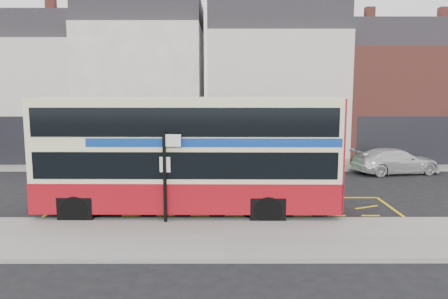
{
  "coord_description": "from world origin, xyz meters",
  "views": [
    {
      "loc": [
        -0.02,
        -16.15,
        4.97
      ],
      "look_at": [
        0.02,
        2.0,
        2.39
      ],
      "focal_mm": 35.0,
      "sensor_mm": 36.0,
      "label": 1
    }
  ],
  "objects_px": {
    "car_silver": "(71,161)",
    "car_grey": "(221,158)",
    "double_decker_bus": "(189,154)",
    "car_white": "(396,161)",
    "street_tree_right": "(287,110)",
    "bus_stop_post": "(166,168)"
  },
  "relations": [
    {
      "from": "street_tree_right",
      "to": "double_decker_bus",
      "type": "bearing_deg",
      "value": -117.15
    },
    {
      "from": "bus_stop_post",
      "to": "car_silver",
      "type": "height_order",
      "value": "bus_stop_post"
    },
    {
      "from": "bus_stop_post",
      "to": "car_grey",
      "type": "distance_m",
      "value": 10.87
    },
    {
      "from": "double_decker_bus",
      "to": "car_white",
      "type": "distance_m",
      "value": 14.2
    },
    {
      "from": "double_decker_bus",
      "to": "bus_stop_post",
      "type": "relative_size",
      "value": 3.5
    },
    {
      "from": "car_silver",
      "to": "car_white",
      "type": "relative_size",
      "value": 0.74
    },
    {
      "from": "car_white",
      "to": "street_tree_right",
      "type": "bearing_deg",
      "value": 62.21
    },
    {
      "from": "double_decker_bus",
      "to": "car_silver",
      "type": "relative_size",
      "value": 3.11
    },
    {
      "from": "car_white",
      "to": "double_decker_bus",
      "type": "bearing_deg",
      "value": 115.78
    },
    {
      "from": "car_silver",
      "to": "car_grey",
      "type": "xyz_separation_m",
      "value": [
        8.94,
        0.23,
        0.12
      ]
    },
    {
      "from": "double_decker_bus",
      "to": "car_grey",
      "type": "bearing_deg",
      "value": 83.27
    },
    {
      "from": "car_grey",
      "to": "street_tree_right",
      "type": "xyz_separation_m",
      "value": [
        4.06,
        1.05,
        2.87
      ]
    },
    {
      "from": "bus_stop_post",
      "to": "car_white",
      "type": "bearing_deg",
      "value": 42.85
    },
    {
      "from": "car_grey",
      "to": "car_white",
      "type": "xyz_separation_m",
      "value": [
        10.2,
        -0.88,
        -0.03
      ]
    },
    {
      "from": "car_silver",
      "to": "street_tree_right",
      "type": "xyz_separation_m",
      "value": [
        13.0,
        1.28,
        2.99
      ]
    },
    {
      "from": "bus_stop_post",
      "to": "street_tree_right",
      "type": "bearing_deg",
      "value": 66.99
    },
    {
      "from": "double_decker_bus",
      "to": "bus_stop_post",
      "type": "xyz_separation_m",
      "value": [
        -0.69,
        -1.43,
        -0.31
      ]
    },
    {
      "from": "double_decker_bus",
      "to": "car_silver",
      "type": "xyz_separation_m",
      "value": [
        -7.75,
        8.96,
        -1.78
      ]
    },
    {
      "from": "car_silver",
      "to": "car_white",
      "type": "bearing_deg",
      "value": -88.04
    },
    {
      "from": "bus_stop_post",
      "to": "car_grey",
      "type": "height_order",
      "value": "bus_stop_post"
    },
    {
      "from": "double_decker_bus",
      "to": "car_white",
      "type": "relative_size",
      "value": 2.29
    },
    {
      "from": "car_silver",
      "to": "street_tree_right",
      "type": "distance_m",
      "value": 13.41
    }
  ]
}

